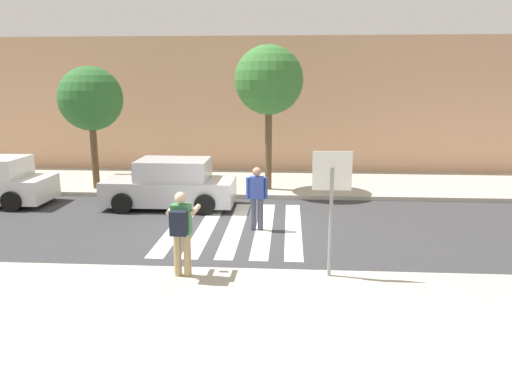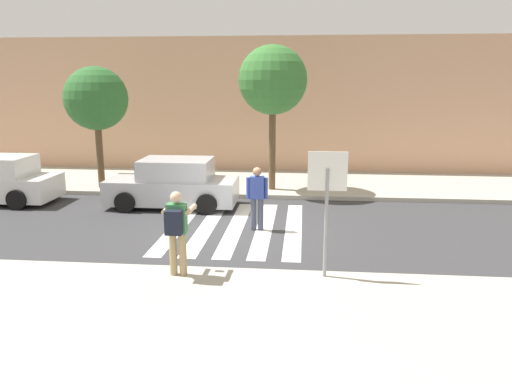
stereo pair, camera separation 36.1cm
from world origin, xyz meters
name	(u,v)px [view 2 (the right image)]	position (x,y,z in m)	size (l,w,h in m)	color
ground_plane	(235,229)	(0.00, 0.00, 0.00)	(120.00, 120.00, 0.00)	#38383A
sidewalk_near	(180,343)	(0.00, -6.20, 0.07)	(60.00, 6.00, 0.14)	#B2AD9E
sidewalk_far	(256,183)	(0.00, 6.00, 0.07)	(60.00, 4.80, 0.14)	#B2AD9E
building_facade_far	(265,104)	(0.00, 10.40, 2.89)	(56.00, 4.00, 5.77)	tan
crosswalk_stripe_0	(179,225)	(-1.60, 0.20, 0.00)	(0.44, 5.20, 0.01)	silver
crosswalk_stripe_1	(207,226)	(-0.80, 0.20, 0.00)	(0.44, 5.20, 0.01)	silver
crosswalk_stripe_2	(236,227)	(0.00, 0.20, 0.00)	(0.44, 5.20, 0.01)	silver
crosswalk_stripe_3	(265,228)	(0.80, 0.20, 0.00)	(0.44, 5.20, 0.01)	silver
crosswalk_stripe_4	(294,228)	(1.60, 0.20, 0.00)	(0.44, 5.20, 0.01)	silver
stop_sign	(327,187)	(2.29, -3.46, 1.97)	(0.76, 0.08, 2.52)	gray
photographer_with_backpack	(177,226)	(-0.64, -3.70, 1.17)	(0.59, 0.85, 1.72)	tan
pedestrian_crossing	(257,195)	(0.61, 0.00, 0.97)	(0.58, 0.25, 1.72)	#474C60
parked_car_silver	(174,184)	(-2.28, 2.30, 0.73)	(4.10, 1.92, 1.55)	#B7BABF
street_tree_west	(96,99)	(-5.52, 4.33, 3.32)	(2.24, 2.24, 4.33)	brown
street_tree_center	(273,81)	(0.72, 4.59, 3.95)	(2.38, 2.38, 5.04)	brown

